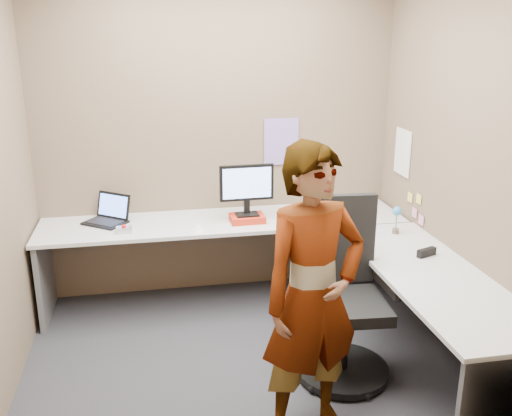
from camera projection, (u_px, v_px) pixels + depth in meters
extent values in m
plane|color=#242429|center=(244.00, 363.00, 3.97)|extent=(3.00, 3.00, 0.00)
plane|color=brown|center=(217.00, 138.00, 4.78)|extent=(3.00, 0.00, 3.00)
plane|color=brown|center=(462.00, 165.00, 3.83)|extent=(0.00, 2.70, 2.70)
cube|color=silver|center=(224.00, 222.00, 4.67)|extent=(2.96, 0.65, 0.03)
cube|color=silver|center=(432.00, 275.00, 3.66)|extent=(0.65, 1.91, 0.03)
cube|color=#59595B|center=(45.00, 276.00, 4.52)|extent=(0.04, 0.60, 0.70)
cube|color=#59595B|center=(386.00, 251.00, 5.04)|extent=(0.04, 0.60, 0.70)
cube|color=#59595B|center=(510.00, 413.00, 2.92)|extent=(0.60, 0.04, 0.70)
cube|color=#B42612|center=(247.00, 218.00, 4.62)|extent=(0.28, 0.21, 0.05)
cube|color=black|center=(247.00, 214.00, 4.61)|extent=(0.19, 0.13, 0.01)
cube|color=black|center=(247.00, 206.00, 4.60)|extent=(0.05, 0.04, 0.11)
cube|color=black|center=(247.00, 183.00, 4.54)|extent=(0.44, 0.05, 0.29)
cube|color=#8EAAF6|center=(247.00, 183.00, 4.53)|extent=(0.39, 0.02, 0.25)
cube|color=black|center=(105.00, 223.00, 4.57)|extent=(0.39, 0.37, 0.02)
cube|color=black|center=(114.00, 205.00, 4.63)|extent=(0.29, 0.24, 0.21)
cube|color=#507FFF|center=(114.00, 205.00, 4.63)|extent=(0.25, 0.21, 0.17)
cube|color=#B7B7BC|center=(124.00, 230.00, 4.37)|extent=(0.12, 0.08, 0.04)
sphere|color=red|center=(124.00, 227.00, 4.35)|extent=(0.04, 0.04, 0.04)
cone|color=white|center=(198.00, 227.00, 4.40)|extent=(0.10, 0.10, 0.06)
cube|color=black|center=(427.00, 252.00, 3.92)|extent=(0.15, 0.09, 0.05)
cylinder|color=brown|center=(395.00, 231.00, 4.35)|extent=(0.05, 0.05, 0.04)
cylinder|color=#338C3F|center=(396.00, 220.00, 4.32)|extent=(0.01, 0.01, 0.14)
sphere|color=#3884C6|center=(397.00, 211.00, 4.30)|extent=(0.07, 0.07, 0.07)
cube|color=#846BB7|center=(281.00, 142.00, 4.88)|extent=(0.30, 0.01, 0.40)
cube|color=white|center=(403.00, 152.00, 4.70)|extent=(0.01, 0.28, 0.38)
cube|color=#F2E059|center=(419.00, 199.00, 4.47)|extent=(0.01, 0.07, 0.07)
cube|color=pink|center=(415.00, 213.00, 4.55)|extent=(0.01, 0.07, 0.07)
cube|color=pink|center=(421.00, 220.00, 4.45)|extent=(0.01, 0.07, 0.07)
cube|color=#F2E059|center=(410.00, 197.00, 4.62)|extent=(0.01, 0.07, 0.07)
cylinder|color=black|center=(342.00, 369.00, 3.82)|extent=(0.62, 0.62, 0.04)
cylinder|color=black|center=(344.00, 337.00, 3.75)|extent=(0.07, 0.07, 0.44)
cube|color=black|center=(345.00, 305.00, 3.68)|extent=(0.55, 0.55, 0.08)
cube|color=black|center=(339.00, 239.00, 3.80)|extent=(0.49, 0.09, 0.61)
cube|color=black|center=(304.00, 280.00, 3.59)|extent=(0.07, 0.34, 0.03)
cube|color=black|center=(389.00, 277.00, 3.65)|extent=(0.07, 0.34, 0.03)
imported|color=#999399|center=(313.00, 297.00, 3.07)|extent=(0.71, 0.56, 1.70)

